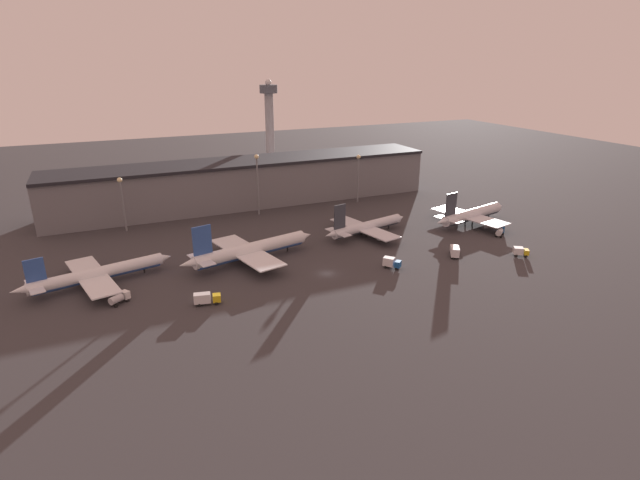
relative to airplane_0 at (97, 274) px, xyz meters
name	(u,v)px	position (x,y,z in m)	size (l,w,h in m)	color
ground	(327,274)	(62.55, -19.61, -3.14)	(600.00, 600.00, 0.00)	#383538
terminal_building	(247,182)	(62.55, 63.03, 6.62)	(163.35, 24.18, 19.43)	slate
airplane_0	(97,274)	(0.00, 0.00, 0.00)	(42.86, 32.39, 11.36)	white
airplane_1	(250,250)	(44.52, -1.04, 0.62)	(46.43, 34.06, 14.84)	white
airplane_2	(366,227)	(89.90, 5.94, 0.00)	(37.56, 31.17, 13.54)	silver
airplane_3	(471,215)	(133.15, 0.82, 0.53)	(39.63, 31.77, 14.23)	silver
service_vehicle_0	(206,298)	(25.57, -24.87, -1.33)	(7.14, 3.50, 3.22)	gold
service_vehicle_1	(455,251)	(105.93, -24.00, -1.22)	(5.97, 7.10, 3.45)	white
service_vehicle_2	(500,231)	(133.69, -14.36, -1.36)	(5.99, 5.32, 3.37)	#195199
service_vehicle_3	(520,251)	(125.65, -32.32, -1.51)	(5.27, 4.69, 2.91)	gold
service_vehicle_4	(391,262)	(82.19, -23.84, -1.30)	(5.17, 5.52, 3.33)	#195199
service_vehicle_5	(119,298)	(4.97, -15.14, -1.52)	(5.67, 4.88, 2.80)	white
lamp_post_0	(122,196)	(10.81, 46.05, 10.07)	(1.80, 1.80, 20.19)	slate
lamp_post_1	(257,177)	(62.05, 46.05, 12.59)	(1.80, 1.80, 24.69)	slate
lamp_post_2	(358,172)	(107.75, 46.05, 10.61)	(1.80, 1.80, 21.14)	slate
control_tower	(270,123)	(88.11, 107.03, 25.84)	(9.00, 9.00, 50.44)	#99999E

